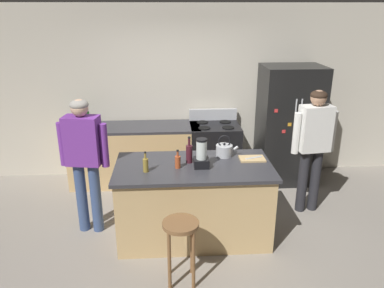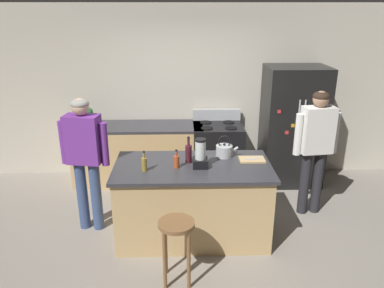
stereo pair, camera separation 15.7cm
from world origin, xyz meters
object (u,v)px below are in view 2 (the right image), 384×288
Objects in this scene: tea_kettle at (224,150)px; cutting_board at (252,160)px; bottle_vinegar at (144,164)px; potted_plant at (87,115)px; blender_appliance at (200,155)px; stove_range at (217,153)px; refrigerator at (293,126)px; bar_stool at (177,236)px; chef_knife at (254,159)px; kitchen_island at (193,201)px; person_by_island_left at (85,153)px; bottle_cooking_sauce at (177,161)px; person_by_sink_right at (316,142)px; bottle_wine at (189,153)px.

cutting_board is at bearing -22.90° from tea_kettle.
cutting_board is at bearing 12.28° from bottle_vinegar.
blender_appliance reaches higher than potted_plant.
stove_range is 2.09m from potted_plant.
refrigerator reaches higher than bar_stool.
bottle_vinegar reaches higher than stove_range.
potted_plant is (-1.38, 2.37, 0.57)m from bar_stool.
chef_knife is (2.29, -1.42, -0.15)m from potted_plant.
chef_knife is at bearing -31.91° from potted_plant.
kitchen_island is 5.36× the size of blender_appliance.
person_by_island_left reaches higher than tea_kettle.
bar_stool is (-1.76, -2.32, -0.38)m from refrigerator.
chef_knife is at bearing 11.63° from bottle_cooking_sauce.
stove_range is 1.63m from person_by_sink_right.
cutting_board is at bearing -122.47° from refrigerator.
tea_kettle is (-0.04, -1.26, 0.53)m from stove_range.
blender_appliance is at bearing -133.99° from refrigerator.
blender_appliance reaches higher than kitchen_island.
stove_range is at bearing -0.74° from potted_plant.
potted_plant is at bearing 130.49° from bottle_cooking_sauce.
refrigerator is at bearing 38.85° from chef_knife.
bottle_wine is 1.15× the size of tea_kettle.
person_by_island_left is at bearing 166.52° from bottle_cooking_sauce.
tea_kettle is (1.66, 0.06, -0.01)m from person_by_island_left.
refrigerator is 2.16m from blender_appliance.
potted_plant is 2.11m from bottle_wine.
kitchen_island is 2.22m from refrigerator.
chef_knife is (1.26, 0.27, -0.06)m from bottle_vinegar.
tea_kettle is at bearing 62.02° from bar_stool.
refrigerator is 8.46× the size of bottle_cooking_sauce.
person_by_island_left is at bearing 174.71° from bottle_wine.
person_by_sink_right reaches higher than stove_range.
bottle_vinegar is at bearing 172.82° from chef_knife.
refrigerator is 1.09× the size of person_by_sink_right.
person_by_island_left is 1.98m from cutting_board.
person_by_island_left is at bearing 158.62° from chef_knife.
potted_plant reaches higher than kitchen_island.
blender_appliance is at bearing 70.83° from bar_stool.
potted_plant is 2.34m from tea_kettle.
person_by_sink_right is (1.16, -1.01, 0.54)m from stove_range.
cutting_board is (2.27, -1.42, -0.16)m from potted_plant.
bottle_vinegar is at bearing -165.00° from kitchen_island.
bottle_wine is (0.49, 0.23, 0.03)m from bottle_vinegar.
chef_knife reaches higher than bar_stool.
kitchen_island is 6.03× the size of cutting_board.
bottle_vinegar reaches higher than kitchen_island.
bottle_wine is at bearing 46.86° from bottle_cooking_sauce.
bottle_wine is (-0.13, 0.14, -0.03)m from blender_appliance.
refrigerator is at bearing 46.01° from blender_appliance.
person_by_sink_right is 1.23m from tea_kettle.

